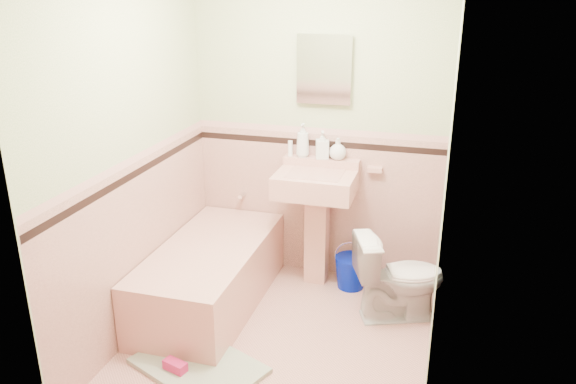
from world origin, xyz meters
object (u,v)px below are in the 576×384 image
(medicine_cabinet, at_px, (324,69))
(soap_bottle_left, at_px, (303,140))
(bathtub, at_px, (211,277))
(shoe, at_px, (175,366))
(soap_bottle_mid, at_px, (322,145))
(toilet, at_px, (399,277))
(sink, at_px, (315,230))
(bucket, at_px, (351,272))
(soap_bottle_right, at_px, (338,149))

(medicine_cabinet, xyz_separation_m, soap_bottle_left, (-0.15, -0.03, -0.55))
(medicine_cabinet, bearing_deg, bathtub, -132.58)
(bathtub, distance_m, soap_bottle_left, 1.28)
(medicine_cabinet, relative_size, shoe, 3.24)
(soap_bottle_mid, xyz_separation_m, shoe, (-0.57, -1.56, -1.06))
(medicine_cabinet, height_order, soap_bottle_left, medicine_cabinet)
(bathtub, bearing_deg, soap_bottle_mid, 46.10)
(soap_bottle_mid, bearing_deg, toilet, -35.71)
(sink, height_order, soap_bottle_left, soap_bottle_left)
(medicine_cabinet, xyz_separation_m, shoe, (-0.56, -1.59, -1.64))
(sink, relative_size, bucket, 3.62)
(soap_bottle_left, relative_size, shoe, 1.73)
(toilet, bearing_deg, soap_bottle_left, 37.78)
(medicine_cabinet, distance_m, soap_bottle_mid, 0.58)
(soap_bottle_mid, height_order, shoe, soap_bottle_mid)
(bathtub, bearing_deg, medicine_cabinet, 47.42)
(sink, bearing_deg, soap_bottle_left, 130.71)
(medicine_cabinet, bearing_deg, shoe, -109.52)
(soap_bottle_left, xyz_separation_m, toilet, (0.85, -0.50, -0.82))
(bathtub, relative_size, sink, 1.58)
(bucket, bearing_deg, bathtub, -150.71)
(bathtub, bearing_deg, toilet, 8.67)
(medicine_cabinet, bearing_deg, soap_bottle_right, -13.29)
(soap_bottle_mid, bearing_deg, shoe, -109.97)
(sink, xyz_separation_m, soap_bottle_left, (-0.15, 0.18, 0.67))
(bathtub, relative_size, medicine_cabinet, 3.02)
(soap_bottle_left, bearing_deg, bucket, -19.77)
(sink, relative_size, medicine_cabinet, 1.91)
(medicine_cabinet, relative_size, soap_bottle_left, 1.87)
(soap_bottle_left, xyz_separation_m, soap_bottle_right, (0.28, 0.00, -0.05))
(medicine_cabinet, height_order, soap_bottle_mid, medicine_cabinet)
(medicine_cabinet, distance_m, toilet, 1.63)
(soap_bottle_left, height_order, soap_bottle_mid, soap_bottle_left)
(medicine_cabinet, relative_size, toilet, 0.77)
(bucket, bearing_deg, toilet, -40.01)
(soap_bottle_right, bearing_deg, medicine_cabinet, 166.71)
(bathtub, xyz_separation_m, soap_bottle_mid, (0.68, 0.71, 0.90))
(bucket, distance_m, shoe, 1.64)
(soap_bottle_right, xyz_separation_m, bucket, (0.17, -0.16, -0.97))
(soap_bottle_right, distance_m, shoe, 2.00)
(soap_bottle_right, height_order, shoe, soap_bottle_right)
(soap_bottle_left, relative_size, bucket, 1.01)
(sink, bearing_deg, medicine_cabinet, 90.00)
(soap_bottle_left, relative_size, soap_bottle_right, 1.58)
(toilet, bearing_deg, medicine_cabinet, 30.96)
(soap_bottle_mid, height_order, bucket, soap_bottle_mid)
(soap_bottle_mid, bearing_deg, bucket, -28.95)
(soap_bottle_mid, bearing_deg, soap_bottle_left, 180.00)
(toilet, distance_m, bucket, 0.56)
(soap_bottle_right, distance_m, toilet, 1.08)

